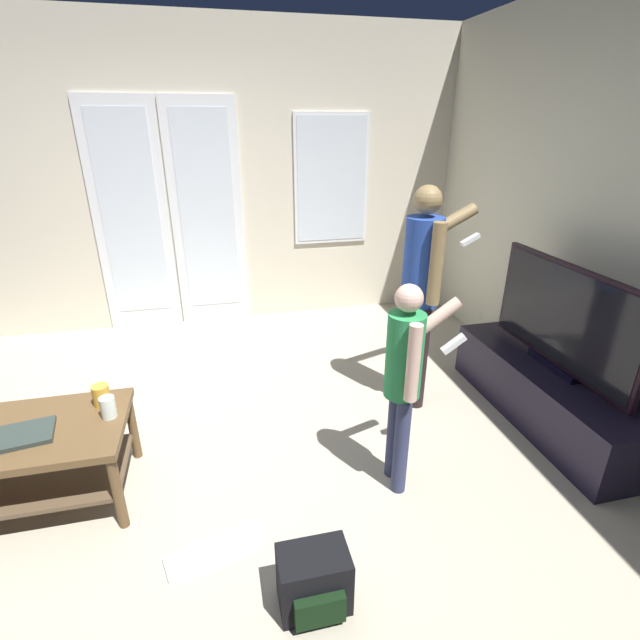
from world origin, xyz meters
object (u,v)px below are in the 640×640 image
coffee_table (21,452)px  person_adult (423,280)px  tv_stand (547,393)px  backpack (314,581)px  loose_keyboard (214,551)px  flat_screen_tv (564,318)px  cup_near_edge (108,407)px  laptop_closed (15,437)px  cup_by_laptop (101,395)px  person_child (405,372)px

coffee_table → person_adult: bearing=11.6°
tv_stand → person_adult: (-0.77, 0.42, 0.72)m
person_adult → backpack: bearing=-127.0°
backpack → loose_keyboard: size_ratio=0.63×
flat_screen_tv → backpack: size_ratio=4.17×
backpack → cup_near_edge: (-0.88, 0.91, 0.38)m
coffee_table → laptop_closed: 0.15m
laptop_closed → cup_near_edge: cup_near_edge is taller
backpack → person_adult: bearing=53.0°
coffee_table → flat_screen_tv: flat_screen_tv is taller
person_adult → backpack: (-1.03, -1.36, -0.78)m
tv_stand → laptop_closed: (-3.09, -0.12, 0.28)m
backpack → loose_keyboard: bearing=139.3°
flat_screen_tv → loose_keyboard: flat_screen_tv is taller
flat_screen_tv → cup_by_laptop: (-2.74, 0.09, -0.22)m
tv_stand → laptop_closed: laptop_closed is taller
loose_keyboard → cup_near_edge: (-0.47, 0.56, 0.50)m
cup_by_laptop → laptop_closed: bearing=-148.2°
person_child → loose_keyboard: 1.25m
person_child → cup_by_laptop: (-1.54, 0.44, -0.19)m
laptop_closed → tv_stand: bearing=-7.7°
flat_screen_tv → backpack: flat_screen_tv is taller
flat_screen_tv → laptop_closed: bearing=-177.6°
person_adult → cup_near_edge: (-1.91, -0.46, -0.40)m
coffee_table → cup_near_edge: (0.44, 0.02, 0.18)m
laptop_closed → person_adult: bearing=3.3°
coffee_table → person_child: bearing=-8.3°
tv_stand → cup_near_edge: size_ratio=13.06×
laptop_closed → flat_screen_tv: bearing=-7.6°
cup_near_edge → cup_by_laptop: (-0.06, 0.13, -0.00)m
flat_screen_tv → person_adult: 0.89m
tv_stand → cup_near_edge: 2.70m
person_adult → person_child: bearing=-119.1°
coffee_table → person_child: size_ratio=0.88×
backpack → cup_by_laptop: 1.45m
coffee_table → loose_keyboard: coffee_table is taller
cup_near_edge → loose_keyboard: bearing=-49.6°
coffee_table → cup_near_edge: 0.47m
coffee_table → cup_by_laptop: bearing=22.2°
person_child → laptop_closed: bearing=173.5°
cup_near_edge → flat_screen_tv: bearing=0.8°
backpack → laptop_closed: size_ratio=0.86×
tv_stand → cup_by_laptop: bearing=178.0°
person_child → cup_near_edge: 1.53m
person_adult → laptop_closed: (-2.32, -0.55, -0.44)m
loose_keyboard → person_child: bearing=13.9°
tv_stand → person_child: 1.34m
person_child → cup_near_edge: (-1.48, 0.31, -0.19)m
coffee_table → backpack: 1.60m
flat_screen_tv → person_child: 1.24m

